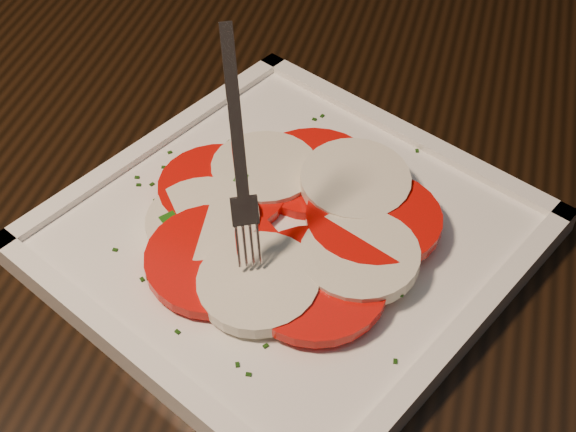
% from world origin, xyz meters
% --- Properties ---
extents(table, '(1.22, 0.82, 0.75)m').
position_xyz_m(table, '(-0.12, 0.11, 0.65)').
color(table, black).
rests_on(table, ground).
extents(chair, '(0.44, 0.44, 0.93)m').
position_xyz_m(chair, '(-0.07, 0.82, 0.53)').
color(chair, black).
rests_on(chair, ground).
extents(plate, '(0.39, 0.39, 0.01)m').
position_xyz_m(plate, '(-0.13, 0.09, 0.76)').
color(plate, white).
rests_on(plate, table).
extents(caprese_salad, '(0.23, 0.26, 0.03)m').
position_xyz_m(caprese_salad, '(-0.13, 0.09, 0.77)').
color(caprese_salad, '#E40605').
rests_on(caprese_salad, plate).
extents(fork, '(0.05, 0.07, 0.15)m').
position_xyz_m(fork, '(-0.16, 0.07, 0.86)').
color(fork, white).
rests_on(fork, caprese_salad).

